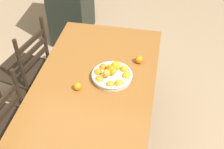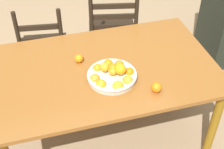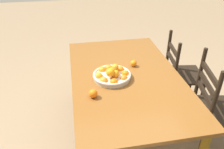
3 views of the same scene
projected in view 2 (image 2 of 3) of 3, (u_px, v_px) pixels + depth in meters
name	position (u px, v px, depth m)	size (l,w,h in m)	color
ground_plane	(105.00, 134.00, 2.76)	(12.00, 12.00, 0.00)	#8F7558
dining_table	(103.00, 77.00, 2.34)	(1.60, 0.98, 0.74)	brown
chair_near_window	(44.00, 50.00, 2.96)	(0.47, 0.47, 0.91)	black
chair_by_cabinet	(113.00, 34.00, 3.11)	(0.54, 0.54, 0.98)	black
fruit_bowl	(112.00, 75.00, 2.17)	(0.34, 0.34, 0.13)	beige
orange_loose_0	(79.00, 59.00, 2.31)	(0.06, 0.06, 0.06)	orange
orange_loose_1	(157.00, 87.00, 2.08)	(0.07, 0.07, 0.07)	orange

